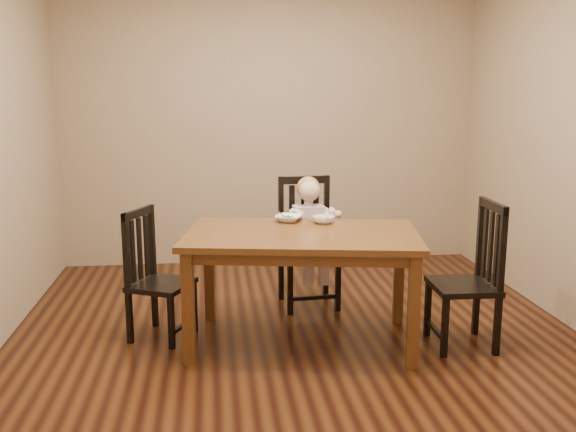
{
  "coord_description": "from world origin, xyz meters",
  "views": [
    {
      "loc": [
        -0.56,
        -4.23,
        1.72
      ],
      "look_at": [
        -0.03,
        0.25,
        0.81
      ],
      "focal_mm": 40.0,
      "sensor_mm": 36.0,
      "label": 1
    }
  ],
  "objects": [
    {
      "name": "chair_left",
      "position": [
        -0.97,
        0.09,
        0.43
      ],
      "size": [
        0.5,
        0.51,
        0.9
      ],
      "rotation": [
        0.0,
        0.0,
        -2.01
      ],
      "color": "black",
      "rests_on": "room"
    },
    {
      "name": "dining_table",
      "position": [
        0.02,
        -0.12,
        0.68
      ],
      "size": [
        1.67,
        1.17,
        0.77
      ],
      "rotation": [
        0.0,
        0.0,
        -0.17
      ],
      "color": "#553613",
      "rests_on": "room"
    },
    {
      "name": "fork",
      "position": [
        -0.07,
        0.22,
        0.81
      ],
      "size": [
        0.07,
        0.11,
        0.05
      ],
      "rotation": [
        0.0,
        0.0,
        0.54
      ],
      "color": "silver",
      "rests_on": "bowl_peas"
    },
    {
      "name": "bowl_veg",
      "position": [
        0.21,
        0.15,
        0.79
      ],
      "size": [
        0.19,
        0.19,
        0.05
      ],
      "primitive_type": "imported",
      "rotation": [
        0.0,
        0.0,
        -0.18
      ],
      "color": "white",
      "rests_on": "dining_table"
    },
    {
      "name": "room",
      "position": [
        0.0,
        0.0,
        1.35
      ],
      "size": [
        4.01,
        4.01,
        2.71
      ],
      "color": "#48240F",
      "rests_on": "ground"
    },
    {
      "name": "toddler",
      "position": [
        0.18,
        0.62,
        0.63
      ],
      "size": [
        0.35,
        0.42,
        0.54
      ],
      "primitive_type": null,
      "rotation": [
        0.0,
        0.0,
        3.23
      ],
      "color": "silver",
      "rests_on": "chair_child"
    },
    {
      "name": "chair_right",
      "position": [
        1.13,
        -0.31,
        0.47
      ],
      "size": [
        0.42,
        0.44,
        0.98
      ],
      "rotation": [
        0.0,
        0.0,
        1.54
      ],
      "color": "black",
      "rests_on": "room"
    },
    {
      "name": "chair_child",
      "position": [
        0.18,
        0.67,
        0.49
      ],
      "size": [
        0.47,
        0.46,
        1.02
      ],
      "rotation": [
        0.0,
        0.0,
        3.23
      ],
      "color": "black",
      "rests_on": "room"
    },
    {
      "name": "bowl_peas",
      "position": [
        -0.03,
        0.23,
        0.79
      ],
      "size": [
        0.24,
        0.24,
        0.05
      ],
      "primitive_type": "imported",
      "rotation": [
        0.0,
        0.0,
        -0.4
      ],
      "color": "white",
      "rests_on": "dining_table"
    }
  ]
}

